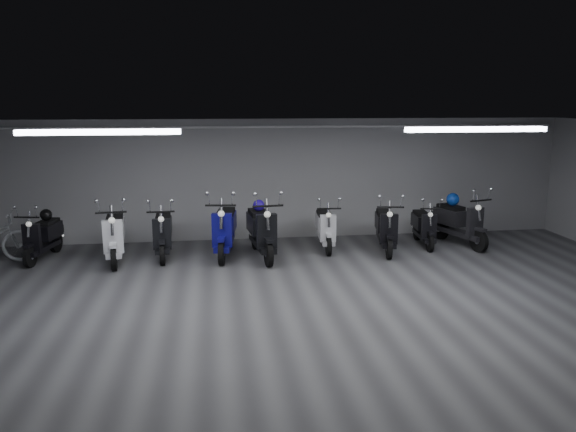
{
  "coord_description": "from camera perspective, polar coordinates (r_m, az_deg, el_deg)",
  "views": [
    {
      "loc": [
        -1.32,
        -7.72,
        3.21
      ],
      "look_at": [
        0.07,
        2.5,
        1.05
      ],
      "focal_mm": 34.53,
      "sensor_mm": 36.0,
      "label": 1
    }
  ],
  "objects": [
    {
      "name": "floor",
      "position": [
        8.46,
        1.84,
        -10.5
      ],
      "size": [
        14.0,
        10.0,
        0.01
      ],
      "primitive_type": "cube",
      "color": "#3E3E41",
      "rests_on": "ground"
    },
    {
      "name": "ceiling",
      "position": [
        7.84,
        1.98,
        8.87
      ],
      "size": [
        14.0,
        10.0,
        0.01
      ],
      "primitive_type": "cube",
      "color": "slate",
      "rests_on": "ground"
    },
    {
      "name": "back_wall",
      "position": [
        12.92,
        -1.8,
        3.77
      ],
      "size": [
        14.0,
        0.01,
        2.8
      ],
      "primitive_type": "cube",
      "color": "gray",
      "rests_on": "ground"
    },
    {
      "name": "front_wall",
      "position": [
        3.51,
        16.51,
        -19.65
      ],
      "size": [
        14.0,
        0.01,
        2.8
      ],
      "primitive_type": "cube",
      "color": "gray",
      "rests_on": "ground"
    },
    {
      "name": "fluor_strip_left",
      "position": [
        8.89,
        -18.83,
        8.18
      ],
      "size": [
        2.4,
        0.18,
        0.08
      ],
      "primitive_type": "cube",
      "color": "white",
      "rests_on": "ceiling"
    },
    {
      "name": "fluor_strip_right",
      "position": [
        9.74,
        18.81,
        8.45
      ],
      "size": [
        2.4,
        0.18,
        0.08
      ],
      "primitive_type": "cube",
      "color": "white",
      "rests_on": "ceiling"
    },
    {
      "name": "conduit",
      "position": [
        12.72,
        -1.8,
        9.16
      ],
      "size": [
        13.6,
        0.05,
        0.05
      ],
      "primitive_type": "cylinder",
      "rotation": [
        0.0,
        1.57,
        0.0
      ],
      "color": "white",
      "rests_on": "back_wall"
    },
    {
      "name": "scooter_1",
      "position": [
        12.34,
        -24.02,
        -1.33
      ],
      "size": [
        0.85,
        1.74,
        1.24
      ],
      "primitive_type": null,
      "rotation": [
        0.0,
        0.0,
        -0.18
      ],
      "color": "black",
      "rests_on": "floor"
    },
    {
      "name": "scooter_2",
      "position": [
        11.63,
        -17.47,
        -1.15
      ],
      "size": [
        0.85,
        1.96,
        1.41
      ],
      "primitive_type": null,
      "rotation": [
        0.0,
        0.0,
        0.11
      ],
      "color": "silver",
      "rests_on": "floor"
    },
    {
      "name": "scooter_3",
      "position": [
        11.73,
        -12.78,
        -0.99
      ],
      "size": [
        0.68,
        1.82,
        1.33
      ],
      "primitive_type": null,
      "rotation": [
        0.0,
        0.0,
        0.04
      ],
      "color": "black",
      "rests_on": "floor"
    },
    {
      "name": "scooter_4",
      "position": [
        11.59,
        -6.55,
        -0.53
      ],
      "size": [
        0.91,
        2.07,
        1.49
      ],
      "primitive_type": null,
      "rotation": [
        0.0,
        0.0,
        -0.13
      ],
      "color": "navy",
      "rests_on": "floor"
    },
    {
      "name": "scooter_5",
      "position": [
        11.4,
        -2.74,
        -0.64
      ],
      "size": [
        0.89,
        2.08,
        1.5
      ],
      "primitive_type": null,
      "rotation": [
        0.0,
        0.0,
        0.11
      ],
      "color": "black",
      "rests_on": "floor"
    },
    {
      "name": "scooter_6",
      "position": [
        12.11,
        3.88,
        -0.52
      ],
      "size": [
        0.68,
        1.71,
        1.25
      ],
      "primitive_type": null,
      "rotation": [
        0.0,
        0.0,
        -0.07
      ],
      "color": "silver",
      "rests_on": "floor"
    },
    {
      "name": "scooter_7",
      "position": [
        12.05,
        10.08,
        -0.5
      ],
      "size": [
        0.93,
        1.9,
        1.35
      ],
      "primitive_type": null,
      "rotation": [
        0.0,
        0.0,
        -0.18
      ],
      "color": "black",
      "rests_on": "floor"
    },
    {
      "name": "scooter_8",
      "position": [
        12.71,
        13.84,
        -0.42
      ],
      "size": [
        0.69,
        1.63,
        1.18
      ],
      "primitive_type": null,
      "rotation": [
        0.0,
        0.0,
        -0.1
      ],
      "color": "black",
      "rests_on": "floor"
    },
    {
      "name": "scooter_9",
      "position": [
        12.95,
        17.29,
        0.11
      ],
      "size": [
        1.15,
        1.98,
        1.4
      ],
      "primitive_type": null,
      "rotation": [
        0.0,
        0.0,
        0.3
      ],
      "color": "black",
      "rests_on": "floor"
    },
    {
      "name": "helmet_0",
      "position": [
        11.61,
        -3.03,
        1.1
      ],
      "size": [
        0.24,
        0.24,
        0.24
      ],
      "primitive_type": "sphere",
      "color": "#220E9A",
      "rests_on": "scooter_5"
    },
    {
      "name": "helmet_1",
      "position": [
        13.08,
        16.61,
        1.66
      ],
      "size": [
        0.29,
        0.29,
        0.29
      ],
      "primitive_type": "sphere",
      "color": "#0E369C",
      "rests_on": "scooter_9"
    },
    {
      "name": "helmet_2",
      "position": [
        12.49,
        -23.66,
        0.11
      ],
      "size": [
        0.24,
        0.24,
        0.24
      ],
      "primitive_type": "sphere",
      "color": "black",
      "rests_on": "scooter_1"
    }
  ]
}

